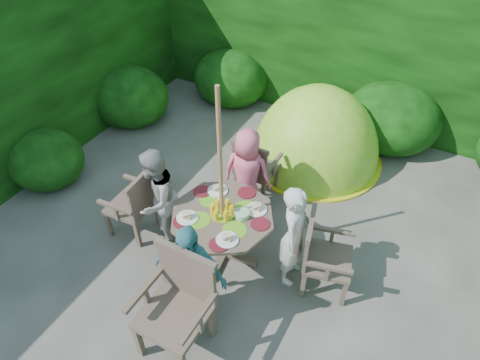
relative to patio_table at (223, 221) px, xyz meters
The scene contains 13 objects.
ground 0.77m from the patio_table, 17.58° to the right, with size 60.00×60.00×0.00m, color #47443F.
hedge_enclosure 1.45m from the patio_table, 67.09° to the left, with size 9.00×9.00×2.50m.
patio_table is the anchor object (origin of this frame).
parasol_pole 0.54m from the patio_table, 159.09° to the right, with size 0.04×0.04×2.20m, color #94643B.
garden_chair_right 1.10m from the patio_table, ahead, with size 0.60×0.64×0.91m.
garden_chair_left 1.11m from the patio_table, behind, with size 0.51×0.56×0.89m.
garden_chair_back 1.11m from the patio_table, 98.88° to the left, with size 0.52×0.47×0.87m.
garden_chair_front 1.09m from the patio_table, 81.36° to the right, with size 0.64×0.58×1.06m.
child_right 0.80m from the patio_table, ahead, with size 0.46×0.30×1.26m, color silver.
child_left 0.81m from the patio_table, behind, with size 0.62×0.48×1.27m, color #969591.
child_back 0.80m from the patio_table, 98.38° to the left, with size 0.60×0.39×1.22m, color #ED6281.
child_front 0.80m from the patio_table, 82.18° to the right, with size 0.74×0.31×1.26m, color teal.
dome_tent 2.31m from the patio_table, 83.49° to the left, with size 1.99×1.99×2.26m.
Camera 1 is at (1.20, -2.58, 3.93)m, focal length 32.00 mm.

